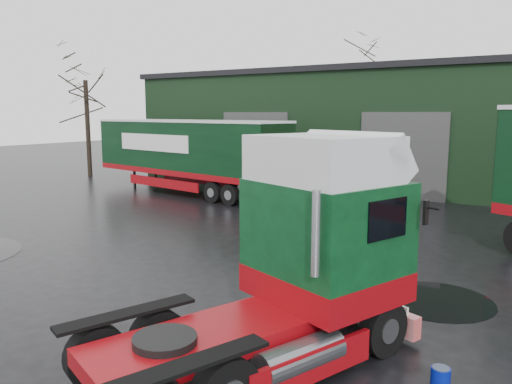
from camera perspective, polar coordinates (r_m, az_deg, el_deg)
ground at (r=12.90m, az=-10.17°, el=-8.96°), size 100.00×100.00×0.00m
warehouse at (r=29.78m, az=19.60°, el=6.96°), size 32.40×12.40×6.30m
hero_tractor at (r=7.55m, az=-0.87°, el=-7.40°), size 4.44×6.35×3.63m
trailer_left at (r=24.85m, az=-7.91°, el=4.02°), size 12.02×4.40×3.66m
wash_bucket at (r=8.24m, az=20.34°, el=-19.17°), size 0.36×0.36×0.26m
tree_left at (r=32.90m, az=-18.78°, el=9.06°), size 4.40×4.40×8.50m
tree_back_a at (r=41.63m, az=11.73°, el=9.92°), size 4.40×4.40×9.50m
puddle_1 at (r=11.52m, az=19.82°, el=-11.57°), size 2.41×2.41×0.01m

